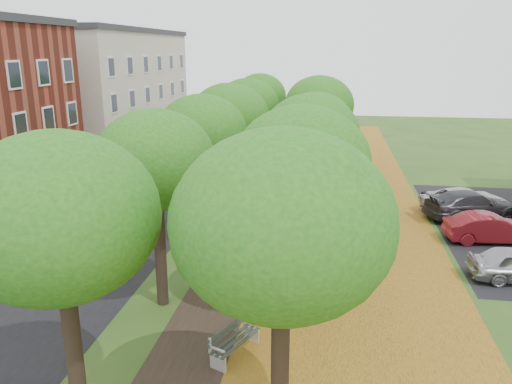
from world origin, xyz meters
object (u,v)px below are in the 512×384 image
at_px(car_grey, 471,205).
at_px(car_white, 467,201).
at_px(car_red, 490,228).
at_px(bench, 234,340).

height_order(car_grey, car_white, car_grey).
bearing_deg(car_white, car_red, 163.12).
distance_m(car_red, car_white, 4.36).
distance_m(bench, car_red, 14.68).
bearing_deg(bench, car_red, -19.42).
xyz_separation_m(car_red, car_grey, (0.00, 3.41, 0.06)).
height_order(bench, car_grey, car_grey).
bearing_deg(car_red, car_white, -6.33).
height_order(bench, car_white, car_white).
bearing_deg(car_grey, car_white, -20.53).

